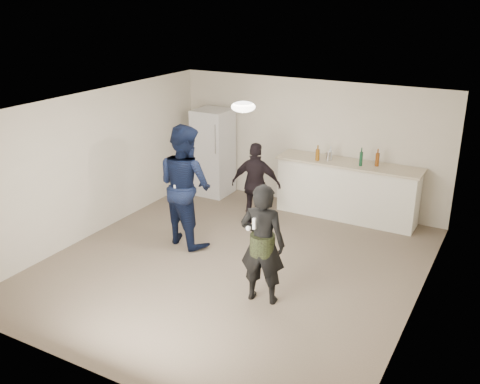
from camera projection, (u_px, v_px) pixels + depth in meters
The scene contains 21 objects.
floor at pixel (234, 264), 8.43m from camera, with size 6.00×6.00×0.00m, color #6B5B4C.
ceiling at pixel (233, 107), 7.55m from camera, with size 6.00×6.00×0.00m, color silver.
wall_back at pixel (309, 144), 10.45m from camera, with size 6.00×6.00×0.00m, color beige.
wall_front at pixel (91, 277), 5.53m from camera, with size 6.00×6.00×0.00m, color beige.
wall_left at pixel (95, 163), 9.23m from camera, with size 6.00×6.00×0.00m, color beige.
wall_right at pixel (423, 226), 6.75m from camera, with size 6.00×6.00×0.00m, color beige.
counter at pixel (347, 191), 10.02m from camera, with size 2.60×0.56×1.05m, color white.
counter_top at pixel (349, 164), 9.83m from camera, with size 2.68×0.64×0.04m, color beige.
fridge at pixel (213, 152), 11.13m from camera, with size 0.70×0.70×1.80m, color silver.
fridge_handle at pixel (215, 139), 10.56m from camera, with size 0.02×0.02×0.60m, color silver.
ceiling_dome at pixel (243, 107), 7.82m from camera, with size 0.36×0.36×0.16m, color white.
shaker at pixel (328, 156), 9.91m from camera, with size 0.08×0.08×0.17m, color silver.
man at pixel (185, 185), 8.84m from camera, with size 1.00×0.78×2.06m, color #101D44.
woman at pixel (262, 244), 7.16m from camera, with size 0.62×0.41×1.71m, color black.
camo_shorts at pixel (262, 244), 7.16m from camera, with size 0.34×0.34×0.28m, color #2D3B1B.
spectator at pixel (256, 185), 9.63m from camera, with size 0.90×0.38×1.54m, color black.
remote_man at pixel (175, 189), 8.61m from camera, with size 0.04×0.04×0.15m, color white.
nunchuk_man at pixel (183, 194), 8.60m from camera, with size 0.07×0.07×0.07m, color white.
remote_woman at pixel (254, 224), 6.82m from camera, with size 0.04×0.04×0.15m, color white.
nunchuk_woman at pixel (248, 228), 6.92m from camera, with size 0.07×0.07×0.07m, color white.
bottle_cluster at pixel (347, 157), 9.75m from camera, with size 1.14×0.27×0.25m.
Camera 1 is at (3.70, -6.52, 4.01)m, focal length 40.00 mm.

